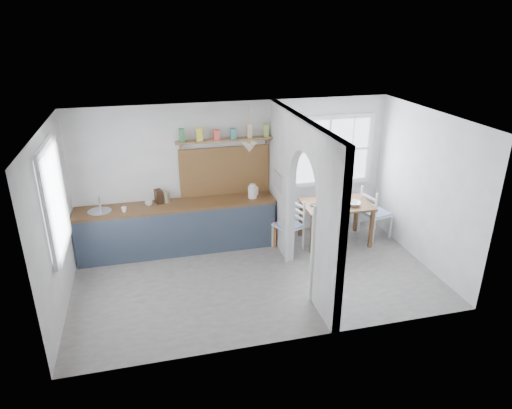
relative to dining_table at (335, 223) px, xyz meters
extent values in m
cube|color=gray|center=(-1.75, -0.92, -0.39)|extent=(5.80, 3.20, 0.01)
cube|color=silver|center=(-1.75, -0.92, 2.21)|extent=(5.80, 3.20, 0.01)
cube|color=silver|center=(-1.75, 0.68, 0.91)|extent=(5.80, 0.01, 2.60)
cube|color=silver|center=(-1.75, -2.52, 0.91)|extent=(5.80, 0.01, 2.60)
cube|color=silver|center=(-4.65, -0.92, 0.91)|extent=(0.01, 3.20, 2.60)
cube|color=silver|center=(1.15, -0.92, 0.91)|extent=(0.01, 3.20, 2.60)
cube|color=silver|center=(-1.05, -2.12, 0.91)|extent=(0.12, 0.80, 2.60)
cube|color=silver|center=(-1.05, 0.08, 0.91)|extent=(0.12, 1.20, 2.60)
cube|color=silver|center=(-1.05, -1.12, 1.69)|extent=(0.12, 1.20, 1.05)
cube|color=#4F311B|center=(-2.88, 0.38, 0.49)|extent=(3.50, 0.60, 0.05)
cube|color=#455260|center=(-2.88, 0.09, 0.04)|extent=(3.50, 0.03, 0.85)
cube|color=#392313|center=(-2.88, 0.43, 0.04)|extent=(3.46, 0.45, 0.85)
cylinder|color=silver|center=(-4.18, 0.38, 0.50)|extent=(0.40, 0.40, 0.02)
cube|color=brown|center=(-1.95, 0.65, 0.96)|extent=(1.65, 0.03, 0.90)
cube|color=#9F7351|center=(-1.95, 0.57, 1.56)|extent=(1.75, 0.20, 0.03)
cube|color=#255D32|center=(-2.70, 0.57, 1.67)|extent=(0.09, 0.09, 0.18)
cube|color=gold|center=(-2.40, 0.57, 1.67)|extent=(0.09, 0.09, 0.18)
cube|color=#D03E31|center=(-2.10, 0.57, 1.67)|extent=(0.09, 0.09, 0.18)
cube|color=#29746C|center=(-1.80, 0.57, 1.67)|extent=(0.09, 0.09, 0.18)
cube|color=#CBAF89|center=(-1.50, 0.57, 1.67)|extent=(0.09, 0.09, 0.18)
cube|color=#98B34B|center=(-1.21, 0.57, 1.67)|extent=(0.09, 0.09, 0.18)
cone|color=silver|center=(-1.60, 0.23, 1.49)|extent=(0.26, 0.26, 0.16)
cylinder|color=silver|center=(-1.14, -0.02, 1.06)|extent=(0.02, 0.50, 0.02)
imported|color=white|center=(-3.77, 0.25, 0.56)|extent=(0.10, 0.10, 0.09)
imported|color=silver|center=(-3.35, 0.44, 0.56)|extent=(0.15, 0.15, 0.10)
cube|color=#392313|center=(-3.17, 0.51, 0.63)|extent=(0.16, 0.18, 0.25)
cylinder|color=gray|center=(-3.04, 0.52, 0.60)|extent=(0.12, 0.12, 0.18)
cube|color=#A11F6B|center=(-1.17, 0.07, -0.11)|extent=(0.02, 0.03, 0.50)
cube|color=orange|center=(-1.17, 0.01, -0.14)|extent=(0.02, 0.03, 0.52)
imported|color=white|center=(0.26, -0.15, 0.42)|extent=(0.34, 0.34, 0.06)
imported|color=#497C49|center=(-0.10, -0.19, 0.43)|extent=(0.11, 0.11, 0.09)
cylinder|color=black|center=(-0.43, 0.00, 0.40)|extent=(0.21, 0.21, 0.01)
imported|color=#6D4683|center=(-0.01, 0.22, 0.49)|extent=(0.25, 0.25, 0.20)
camera|label=1|loc=(-3.31, -7.15, 3.59)|focal=32.00mm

